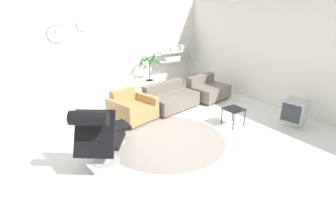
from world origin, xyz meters
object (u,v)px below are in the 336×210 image
at_px(side_table, 234,111).
at_px(crt_television, 295,112).
at_px(ottoman, 115,130).
at_px(armchair_red, 132,109).
at_px(couch_low, 171,99).
at_px(couch_second, 208,90).
at_px(lounge_chair, 97,134).
at_px(potted_plant, 150,72).
at_px(shelf_unit, 176,54).

height_order(side_table, crt_television, crt_television).
xyz_separation_m(ottoman, armchair_red, (0.74, 0.80, -0.01)).
bearing_deg(couch_low, crt_television, 113.79).
distance_m(ottoman, armchair_red, 1.09).
xyz_separation_m(armchair_red, side_table, (1.72, -1.51, 0.09)).
height_order(couch_low, couch_second, same).
height_order(lounge_chair, couch_low, lounge_chair).
bearing_deg(armchair_red, crt_television, 126.77).
distance_m(ottoman, crt_television, 3.86).
relative_size(armchair_red, couch_low, 0.75).
height_order(couch_low, potted_plant, potted_plant).
bearing_deg(armchair_red, ottoman, 32.17).
bearing_deg(couch_second, ottoman, 5.76).
xyz_separation_m(lounge_chair, couch_low, (2.51, 1.76, -0.45)).
height_order(armchair_red, couch_second, armchair_red).
xyz_separation_m(lounge_chair, armchair_red, (1.33, 1.61, -0.44)).
height_order(couch_second, side_table, couch_second).
bearing_deg(ottoman, side_table, -16.04).
bearing_deg(ottoman, couch_low, 26.18).
xyz_separation_m(armchair_red, shelf_unit, (2.60, 1.95, 0.77)).
bearing_deg(crt_television, ottoman, 55.62).
bearing_deg(potted_plant, shelf_unit, 5.53).
relative_size(lounge_chair, couch_low, 0.82).
relative_size(side_table, potted_plant, 0.32).
relative_size(couch_second, potted_plant, 0.93).
bearing_deg(side_table, ottoman, 163.96).
relative_size(lounge_chair, potted_plant, 0.93).
bearing_deg(potted_plant, side_table, -86.87).
distance_m(side_table, crt_television, 1.34).
distance_m(side_table, potted_plant, 3.37).
bearing_deg(shelf_unit, armchair_red, -143.08).
distance_m(lounge_chair, armchair_red, 2.14).
bearing_deg(shelf_unit, couch_low, -128.15).
height_order(ottoman, side_table, side_table).
bearing_deg(couch_second, shelf_unit, -105.21).
distance_m(armchair_red, side_table, 2.29).
height_order(armchair_red, crt_television, armchair_red).
distance_m(crt_television, potted_plant, 4.30).
bearing_deg(crt_television, side_table, 44.17).
height_order(couch_low, side_table, couch_low).
bearing_deg(armchair_red, potted_plant, -144.71).
bearing_deg(ottoman, armchair_red, 47.09).
distance_m(armchair_red, potted_plant, 2.43).
height_order(lounge_chair, potted_plant, potted_plant).
xyz_separation_m(armchair_red, potted_plant, (1.54, 1.85, 0.31)).
relative_size(ottoman, side_table, 1.27).
bearing_deg(shelf_unit, crt_television, -86.69).
bearing_deg(lounge_chair, side_table, 37.98).
bearing_deg(lounge_chair, potted_plant, 86.27).
distance_m(lounge_chair, ottoman, 1.09).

